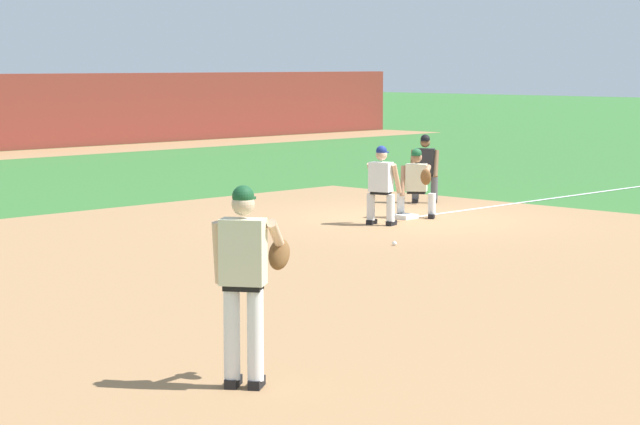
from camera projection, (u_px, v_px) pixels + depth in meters
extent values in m
plane|color=#336B2D|center=(405.00, 219.00, 23.77)|extent=(160.00, 160.00, 0.00)
cube|color=#9E754C|center=(353.00, 273.00, 17.56)|extent=(18.00, 18.00, 0.01)
cube|color=white|center=(610.00, 190.00, 29.00)|extent=(14.74, 0.10, 0.00)
cube|color=white|center=(405.00, 216.00, 23.76)|extent=(0.38, 0.38, 0.09)
sphere|color=white|center=(394.00, 243.00, 20.27)|extent=(0.07, 0.07, 0.07)
cube|color=black|center=(233.00, 382.00, 11.41)|extent=(0.28, 0.24, 0.09)
cylinder|color=white|center=(232.00, 334.00, 11.32)|extent=(0.15, 0.15, 0.84)
cube|color=black|center=(257.00, 383.00, 11.37)|extent=(0.28, 0.24, 0.09)
cylinder|color=white|center=(255.00, 335.00, 11.28)|extent=(0.15, 0.15, 0.84)
cube|color=black|center=(243.00, 287.00, 11.25)|extent=(0.36, 0.39, 0.06)
cube|color=beige|center=(243.00, 252.00, 11.21)|extent=(0.42, 0.47, 0.60)
sphere|color=#DBB28E|center=(243.00, 204.00, 11.18)|extent=(0.21, 0.21, 0.21)
sphere|color=#194C28|center=(243.00, 196.00, 11.17)|extent=(0.20, 0.20, 0.20)
cube|color=#194C28|center=(246.00, 198.00, 11.26)|extent=(0.19, 0.20, 0.02)
cylinder|color=#DBB28E|center=(218.00, 253.00, 11.33)|extent=(0.21, 0.18, 0.59)
cylinder|color=#DBB28E|center=(277.00, 238.00, 11.44)|extent=(0.49, 0.37, 0.41)
ellipsoid|color=brown|center=(279.00, 254.00, 11.54)|extent=(0.36, 0.33, 0.34)
cube|color=black|center=(431.00, 216.00, 23.80)|extent=(0.28, 0.23, 0.09)
cylinder|color=white|center=(432.00, 204.00, 23.81)|extent=(0.15, 0.15, 0.40)
cube|color=black|center=(400.00, 215.00, 23.91)|extent=(0.28, 0.23, 0.09)
cylinder|color=white|center=(401.00, 203.00, 23.93)|extent=(0.15, 0.15, 0.40)
cube|color=black|center=(416.00, 192.00, 23.84)|extent=(0.35, 0.39, 0.06)
cube|color=beige|center=(416.00, 177.00, 23.81)|extent=(0.42, 0.47, 0.52)
sphere|color=#9E7051|center=(417.00, 157.00, 23.74)|extent=(0.21, 0.21, 0.21)
sphere|color=#194C28|center=(417.00, 154.00, 23.73)|extent=(0.20, 0.20, 0.20)
cube|color=#194C28|center=(416.00, 155.00, 23.65)|extent=(0.18, 0.20, 0.02)
cylinder|color=#9E7051|center=(427.00, 172.00, 23.34)|extent=(0.54, 0.39, 0.24)
cylinder|color=#9E7051|center=(403.00, 181.00, 23.77)|extent=(0.25, 0.20, 0.58)
ellipsoid|color=brown|center=(426.00, 177.00, 23.14)|extent=(0.29, 0.29, 0.35)
cube|color=black|center=(372.00, 222.00, 22.95)|extent=(0.28, 0.18, 0.09)
cylinder|color=white|center=(371.00, 207.00, 22.88)|extent=(0.15, 0.15, 0.50)
cube|color=black|center=(391.00, 223.00, 22.76)|extent=(0.28, 0.18, 0.09)
cylinder|color=white|center=(391.00, 208.00, 22.70)|extent=(0.15, 0.15, 0.50)
cube|color=black|center=(381.00, 193.00, 22.76)|extent=(0.29, 0.38, 0.06)
cube|color=white|center=(381.00, 177.00, 22.72)|extent=(0.34, 0.45, 0.54)
sphere|color=tan|center=(381.00, 155.00, 22.69)|extent=(0.21, 0.21, 0.21)
sphere|color=navy|center=(381.00, 151.00, 22.68)|extent=(0.20, 0.20, 0.20)
cube|color=navy|center=(384.00, 152.00, 22.77)|extent=(0.15, 0.19, 0.02)
cylinder|color=tan|center=(372.00, 177.00, 22.97)|extent=(0.34, 0.18, 0.56)
cylinder|color=tan|center=(397.00, 179.00, 22.74)|extent=(0.34, 0.18, 0.56)
cube|color=black|center=(434.00, 201.00, 26.38)|extent=(0.28, 0.24, 0.09)
cylinder|color=#515154|center=(434.00, 188.00, 26.39)|extent=(0.15, 0.15, 0.50)
cube|color=black|center=(415.00, 201.00, 26.46)|extent=(0.28, 0.24, 0.09)
cylinder|color=#515154|center=(415.00, 187.00, 26.46)|extent=(0.15, 0.15, 0.50)
cube|color=black|center=(425.00, 175.00, 26.39)|extent=(0.35, 0.39, 0.06)
cube|color=#232326|center=(425.00, 161.00, 26.36)|extent=(0.42, 0.47, 0.54)
sphere|color=brown|center=(425.00, 142.00, 26.29)|extent=(0.21, 0.21, 0.21)
sphere|color=black|center=(425.00, 139.00, 26.28)|extent=(0.20, 0.20, 0.20)
cube|color=black|center=(425.00, 141.00, 26.20)|extent=(0.19, 0.20, 0.02)
cylinder|color=brown|center=(436.00, 164.00, 26.17)|extent=(0.32, 0.26, 0.56)
cylinder|color=brown|center=(413.00, 163.00, 26.27)|extent=(0.32, 0.26, 0.56)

